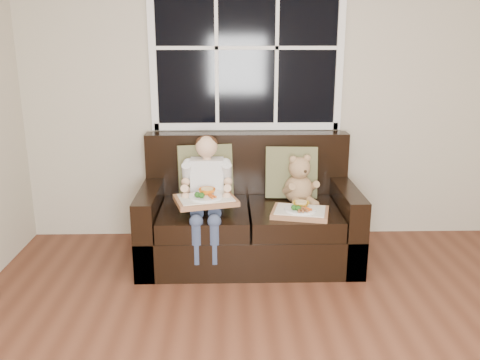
{
  "coord_description": "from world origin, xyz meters",
  "views": [
    {
      "loc": [
        -0.5,
        -1.87,
        1.73
      ],
      "look_at": [
        -0.41,
        1.85,
        0.69
      ],
      "focal_mm": 38.0,
      "sensor_mm": 36.0,
      "label": 1
    }
  ],
  "objects_px": {
    "tray_left": "(206,199)",
    "tray_right": "(300,211)",
    "child": "(207,184)",
    "teddy_bear": "(299,183)",
    "loveseat": "(248,219)"
  },
  "relations": [
    {
      "from": "teddy_bear",
      "to": "tray_left",
      "type": "xyz_separation_m",
      "value": [
        -0.73,
        -0.28,
        -0.03
      ]
    },
    {
      "from": "loveseat",
      "to": "tray_right",
      "type": "relative_size",
      "value": 3.58
    },
    {
      "from": "child",
      "to": "tray_right",
      "type": "relative_size",
      "value": 1.8
    },
    {
      "from": "teddy_bear",
      "to": "tray_left",
      "type": "distance_m",
      "value": 0.79
    },
    {
      "from": "tray_left",
      "to": "child",
      "type": "bearing_deg",
      "value": 73.59
    },
    {
      "from": "child",
      "to": "loveseat",
      "type": "bearing_deg",
      "value": 19.98
    },
    {
      "from": "teddy_bear",
      "to": "loveseat",
      "type": "bearing_deg",
      "value": 162.48
    },
    {
      "from": "teddy_bear",
      "to": "tray_right",
      "type": "distance_m",
      "value": 0.33
    },
    {
      "from": "loveseat",
      "to": "teddy_bear",
      "type": "xyz_separation_m",
      "value": [
        0.41,
        -0.0,
        0.3
      ]
    },
    {
      "from": "tray_left",
      "to": "tray_right",
      "type": "xyz_separation_m",
      "value": [
        0.71,
        -0.02,
        -0.1
      ]
    },
    {
      "from": "loveseat",
      "to": "tray_left",
      "type": "height_order",
      "value": "loveseat"
    },
    {
      "from": "child",
      "to": "tray_left",
      "type": "bearing_deg",
      "value": -91.14
    },
    {
      "from": "child",
      "to": "tray_right",
      "type": "height_order",
      "value": "child"
    },
    {
      "from": "teddy_bear",
      "to": "tray_left",
      "type": "bearing_deg",
      "value": -176.67
    },
    {
      "from": "loveseat",
      "to": "tray_right",
      "type": "xyz_separation_m",
      "value": [
        0.38,
        -0.3,
        0.17
      ]
    }
  ]
}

